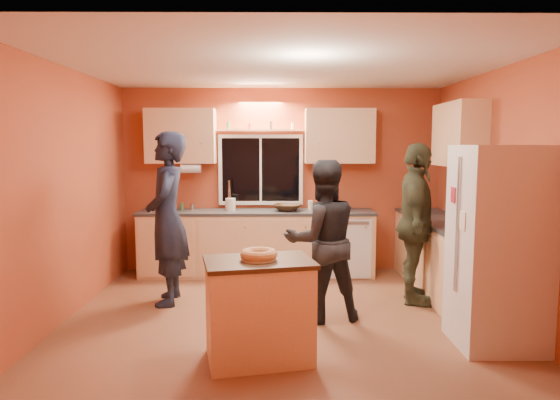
{
  "coord_description": "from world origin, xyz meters",
  "views": [
    {
      "loc": [
        -0.09,
        -5.13,
        1.8
      ],
      "look_at": [
        -0.04,
        0.4,
        1.19
      ],
      "focal_mm": 32.0,
      "sensor_mm": 36.0,
      "label": 1
    }
  ],
  "objects_px": {
    "person_left": "(167,218)",
    "person_right": "(416,224)",
    "island": "(259,309)",
    "person_center": "(322,241)",
    "refrigerator": "(498,247)"
  },
  "relations": [
    {
      "from": "person_left",
      "to": "person_right",
      "type": "height_order",
      "value": "person_left"
    },
    {
      "from": "island",
      "to": "person_left",
      "type": "height_order",
      "value": "person_left"
    },
    {
      "from": "person_left",
      "to": "person_right",
      "type": "distance_m",
      "value": 2.81
    },
    {
      "from": "person_center",
      "to": "island",
      "type": "bearing_deg",
      "value": 44.86
    },
    {
      "from": "person_left",
      "to": "island",
      "type": "bearing_deg",
      "value": 29.78
    },
    {
      "from": "refrigerator",
      "to": "person_left",
      "type": "bearing_deg",
      "value": 158.65
    },
    {
      "from": "island",
      "to": "person_right",
      "type": "height_order",
      "value": "person_right"
    },
    {
      "from": "refrigerator",
      "to": "person_center",
      "type": "xyz_separation_m",
      "value": [
        -1.5,
        0.69,
        -0.07
      ]
    },
    {
      "from": "person_center",
      "to": "refrigerator",
      "type": "bearing_deg",
      "value": 142.38
    },
    {
      "from": "refrigerator",
      "to": "island",
      "type": "bearing_deg",
      "value": -172.07
    },
    {
      "from": "refrigerator",
      "to": "person_right",
      "type": "height_order",
      "value": "person_right"
    },
    {
      "from": "island",
      "to": "person_right",
      "type": "relative_size",
      "value": 0.54
    },
    {
      "from": "person_left",
      "to": "refrigerator",
      "type": "bearing_deg",
      "value": 63.37
    },
    {
      "from": "island",
      "to": "person_right",
      "type": "bearing_deg",
      "value": 29.63
    },
    {
      "from": "person_center",
      "to": "person_right",
      "type": "relative_size",
      "value": 0.9
    }
  ]
}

